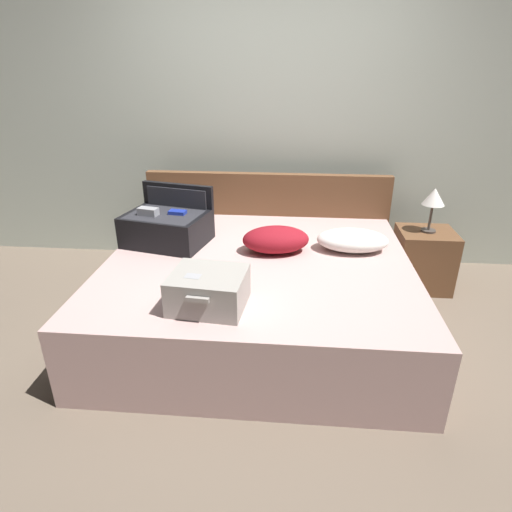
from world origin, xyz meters
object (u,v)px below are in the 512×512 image
hard_case_large (167,225)px  table_lamp (434,199)px  nightstand (423,259)px  pillow_near_headboard (352,240)px  pillow_center_head (276,240)px  bed (258,293)px  hard_case_medium (209,290)px

hard_case_large → table_lamp: bearing=24.8°
hard_case_large → nightstand: 2.09m
table_lamp → pillow_near_headboard: bearing=-145.8°
pillow_center_head → pillow_near_headboard: bearing=7.9°
bed → hard_case_medium: bearing=-109.7°
table_lamp → bed: bearing=-152.3°
nightstand → table_lamp: size_ratio=1.39×
pillow_near_headboard → nightstand: bearing=34.2°
bed → hard_case_large: hard_case_large is taller
nightstand → hard_case_large: bearing=-168.2°
nightstand → table_lamp: 0.52m
hard_case_medium → pillow_center_head: size_ratio=0.92×
bed → pillow_near_headboard: pillow_near_headboard is taller
hard_case_large → nightstand: hard_case_large is taller
hard_case_large → table_lamp: (2.01, 0.42, 0.13)m
bed → pillow_near_headboard: size_ratio=4.10×
hard_case_medium → pillow_center_head: 0.85m
hard_case_medium → pillow_near_headboard: bearing=49.9°
nightstand → bed: bearing=-152.3°
bed → table_lamp: bearing=27.7°
bed → hard_case_medium: size_ratio=4.79×
hard_case_medium → pillow_near_headboard: size_ratio=0.85×
hard_case_large → nightstand: bearing=24.8°
bed → nightstand: (1.32, 0.69, -0.00)m
hard_case_medium → pillow_center_head: bearing=72.5°
pillow_near_headboard → hard_case_medium: bearing=-135.7°
pillow_center_head → table_lamp: 1.32m
pillow_near_headboard → pillow_center_head: (-0.54, -0.08, 0.02)m
pillow_center_head → nightstand: size_ratio=0.95×
hard_case_large → pillow_center_head: (0.81, -0.10, -0.04)m
hard_case_large → pillow_center_head: 0.82m
bed → pillow_near_headboard: (0.66, 0.24, 0.33)m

